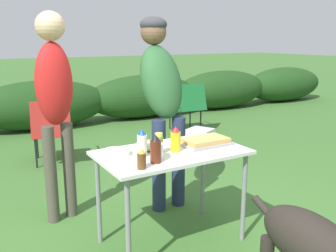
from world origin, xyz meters
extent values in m
plane|color=#3D6B2D|center=(0.00, 0.00, 0.00)|extent=(60.00, 60.00, 0.00)
ellipsoid|color=#1E4219|center=(0.00, 4.39, 0.43)|extent=(2.40, 0.90, 0.85)
ellipsoid|color=#1E4219|center=(2.00, 4.39, 0.43)|extent=(2.40, 0.90, 0.85)
ellipsoid|color=#1E4219|center=(4.00, 4.39, 0.43)|extent=(2.40, 0.90, 0.85)
ellipsoid|color=#1E4219|center=(6.00, 4.39, 0.43)|extent=(2.40, 0.90, 0.85)
cube|color=silver|center=(0.00, 0.00, 0.73)|extent=(1.10, 0.64, 0.02)
cylinder|color=gray|center=(-0.49, -0.27, 0.36)|extent=(0.04, 0.04, 0.71)
cylinder|color=gray|center=(0.49, -0.27, 0.36)|extent=(0.04, 0.04, 0.71)
cylinder|color=gray|center=(-0.49, 0.27, 0.36)|extent=(0.04, 0.04, 0.71)
cylinder|color=gray|center=(0.49, 0.27, 0.36)|extent=(0.04, 0.04, 0.71)
cube|color=#9E9EA3|center=(0.31, 0.01, 0.75)|extent=(0.39, 0.25, 0.02)
cube|color=tan|center=(0.31, 0.01, 0.78)|extent=(0.34, 0.22, 0.04)
cylinder|color=white|center=(-0.39, 0.12, 0.76)|extent=(0.20, 0.20, 0.04)
ellipsoid|color=#ADBC99|center=(-0.14, 0.12, 0.78)|extent=(0.20, 0.20, 0.07)
cylinder|color=white|center=(-0.17, -0.10, 0.79)|extent=(0.08, 0.08, 0.11)
cylinder|color=silver|center=(-0.24, 0.00, 0.82)|extent=(0.07, 0.07, 0.16)
cone|color=#194793|center=(-0.24, 0.00, 0.92)|extent=(0.06, 0.06, 0.04)
cylinder|color=brown|center=(-0.37, -0.24, 0.79)|extent=(0.06, 0.06, 0.11)
cone|color=gold|center=(-0.37, -0.24, 0.86)|extent=(0.05, 0.05, 0.03)
cylinder|color=olive|center=(-0.12, -0.01, 0.81)|extent=(0.06, 0.06, 0.13)
cylinder|color=#D1CC47|center=(-0.12, -0.01, 0.88)|extent=(0.06, 0.06, 0.02)
cylinder|color=#562314|center=(-0.23, -0.17, 0.82)|extent=(0.08, 0.08, 0.15)
cone|color=black|center=(-0.23, -0.17, 0.91)|extent=(0.06, 0.06, 0.04)
cylinder|color=yellow|center=(0.02, -0.02, 0.81)|extent=(0.07, 0.07, 0.15)
cone|color=red|center=(0.02, -0.02, 0.91)|extent=(0.06, 0.06, 0.04)
cylinder|color=#232D4C|center=(0.19, 0.54, 0.43)|extent=(0.12, 0.12, 0.86)
cylinder|color=#232D4C|center=(0.40, 0.54, 0.43)|extent=(0.12, 0.12, 0.86)
ellipsoid|color=#28562D|center=(0.29, 0.67, 1.18)|extent=(0.41, 0.53, 0.75)
sphere|color=brown|center=(0.29, 0.80, 1.62)|extent=(0.24, 0.24, 0.24)
ellipsoid|color=#333338|center=(0.29, 0.80, 1.68)|extent=(0.25, 0.25, 0.14)
cylinder|color=#4C473D|center=(-0.71, 0.80, 0.43)|extent=(0.10, 0.10, 0.85)
cylinder|color=#4C473D|center=(-0.54, 0.85, 0.43)|extent=(0.10, 0.10, 0.85)
ellipsoid|color=red|center=(-0.63, 0.83, 1.19)|extent=(0.37, 0.30, 0.69)
sphere|color=#DBAD89|center=(-0.63, 0.83, 1.66)|extent=(0.24, 0.24, 0.24)
ellipsoid|color=#28231E|center=(0.18, -1.12, 0.51)|extent=(0.37, 0.70, 0.30)
cylinder|color=#28231E|center=(0.23, -0.74, 0.52)|extent=(0.07, 0.22, 0.12)
cube|color=maroon|center=(-0.30, 2.46, 0.39)|extent=(0.56, 0.56, 0.03)
cube|color=maroon|center=(-0.37, 2.19, 0.61)|extent=(0.49, 0.27, 0.44)
cylinder|color=black|center=(-0.54, 2.32, 0.19)|extent=(0.02, 0.02, 0.38)
cylinder|color=black|center=(-0.15, 2.22, 0.19)|extent=(0.02, 0.02, 0.38)
cylinder|color=black|center=(-0.45, 2.71, 0.19)|extent=(0.02, 0.02, 0.38)
cylinder|color=black|center=(-0.06, 2.61, 0.19)|extent=(0.02, 0.02, 0.38)
cylinder|color=black|center=(-0.53, 2.52, 0.56)|extent=(0.12, 0.41, 0.02)
cylinder|color=black|center=(-0.08, 2.41, 0.56)|extent=(0.12, 0.41, 0.02)
cube|color=#19602D|center=(2.10, 3.02, 0.39)|extent=(0.51, 0.51, 0.03)
cube|color=#19602D|center=(2.07, 2.74, 0.61)|extent=(0.48, 0.22, 0.44)
cylinder|color=black|center=(1.88, 2.85, 0.19)|extent=(0.02, 0.02, 0.38)
cylinder|color=black|center=(2.28, 2.80, 0.19)|extent=(0.02, 0.02, 0.38)
cylinder|color=black|center=(1.93, 3.25, 0.19)|extent=(0.02, 0.02, 0.38)
cylinder|color=black|center=(2.32, 3.20, 0.19)|extent=(0.02, 0.02, 0.38)
cylinder|color=black|center=(1.87, 3.05, 0.56)|extent=(0.07, 0.41, 0.02)
cylinder|color=black|center=(2.33, 2.99, 0.56)|extent=(0.07, 0.41, 0.02)
cube|color=#234C93|center=(1.47, 1.76, 0.14)|extent=(0.57, 0.50, 0.28)
cube|color=silver|center=(1.47, 1.76, 0.31)|extent=(0.57, 0.50, 0.06)
camera|label=1|loc=(-1.38, -2.28, 1.56)|focal=40.00mm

